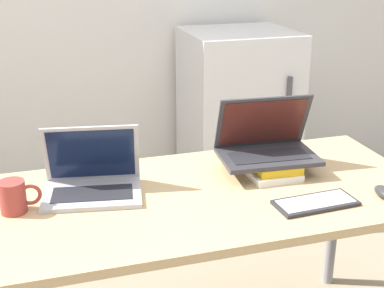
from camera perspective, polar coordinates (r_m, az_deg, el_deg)
The scene contains 7 objects.
desk at distance 1.83m, azimuth -0.91°, elevation -7.42°, with size 1.69×0.72×0.71m.
laptop_left at distance 1.83m, azimuth -10.58°, elevation -3.82°, with size 0.35×0.28×0.23m.
book_stack at distance 1.98m, azimuth 8.27°, elevation -2.30°, with size 0.19×0.24×0.05m.
laptop_on_books at distance 1.97m, azimuth 7.92°, elevation -0.09°, with size 0.36×0.25×0.22m.
wireless_keyboard at distance 1.78m, azimuth 13.05°, elevation -6.13°, with size 0.27×0.13×0.01m.
mug at distance 1.76m, azimuth -18.45°, elevation -5.36°, with size 0.13×0.08×0.10m.
mini_fridge at distance 3.17m, azimuth 4.85°, elevation 2.66°, with size 0.60×0.57×1.03m.
Camera 1 is at (-0.44, -1.20, 1.51)m, focal length 50.00 mm.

